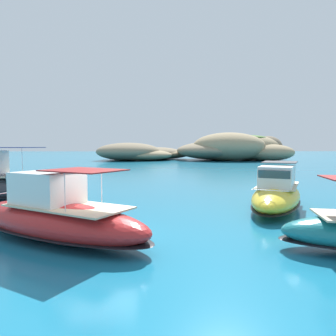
# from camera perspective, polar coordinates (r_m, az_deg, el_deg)

# --- Properties ---
(ground_plane) EXTENTS (400.00, 400.00, 0.00)m
(ground_plane) POSITION_cam_1_polar(r_m,az_deg,el_deg) (12.47, -11.52, -12.58)
(ground_plane) COLOR #197093
(islet_large) EXTENTS (32.63, 32.23, 6.76)m
(islet_large) POSITION_cam_1_polar(r_m,az_deg,el_deg) (81.41, 12.04, 3.42)
(islet_large) COLOR #84755B
(islet_large) RESTS_ON ground
(islet_small) EXTENTS (27.50, 26.04, 4.33)m
(islet_small) POSITION_cam_1_polar(r_m,az_deg,el_deg) (81.67, -4.48, 2.67)
(islet_small) COLOR #9E8966
(islet_small) RESTS_ON ground
(motorboat_red) EXTENTS (8.72, 6.74, 2.71)m
(motorboat_red) POSITION_cam_1_polar(r_m,az_deg,el_deg) (12.86, -19.54, -8.27)
(motorboat_red) COLOR red
(motorboat_red) RESTS_ON ground
(motorboat_yellow) EXTENTS (5.92, 8.51, 2.59)m
(motorboat_yellow) POSITION_cam_1_polar(r_m,az_deg,el_deg) (18.87, 18.89, -4.50)
(motorboat_yellow) COLOR yellow
(motorboat_yellow) RESTS_ON ground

